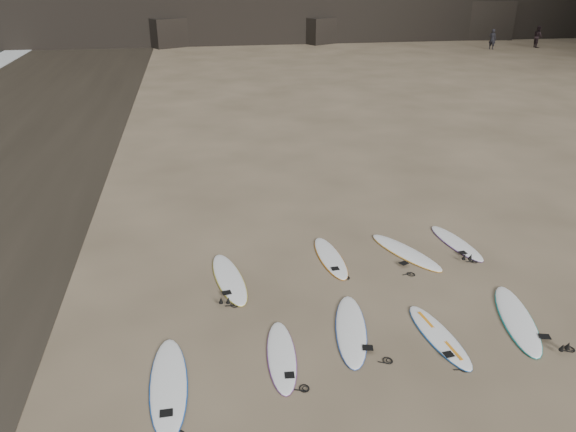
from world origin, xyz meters
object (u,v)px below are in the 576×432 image
Objects in this scene: surfboard_6 at (330,257)px; surfboard_7 at (406,252)px; surfboard_8 at (456,243)px; person_b at (538,37)px; surfboard_2 at (351,329)px; surfboard_5 at (229,278)px; surfboard_3 at (439,336)px; surfboard_4 at (517,319)px; surfboard_0 at (168,384)px; person_a at (492,39)px; surfboard_1 at (282,355)px.

surfboard_7 is at bearing -4.37° from surfboard_6.
person_b reaches higher than surfboard_8.
surfboard_2 and surfboard_5 have the same top height.
surfboard_5 is 2.74m from surfboard_6.
surfboard_2 is 1.11× the size of surfboard_3.
surfboard_3 is 0.90× the size of surfboard_5.
surfboard_4 is (1.89, 0.28, 0.01)m from surfboard_3.
surfboard_7 is 43.61m from person_b.
surfboard_0 is 5.45m from surfboard_3.
surfboard_8 is at bearing 53.78° from surfboard_3.
surfboard_5 is 1.37× the size of person_b.
surfboard_5 is at bearing 170.04° from surfboard_4.
surfboard_2 is 1.49× the size of person_a.
surfboard_7 reaches higher than surfboard_3.
surfboard_0 is 7.33m from surfboard_7.
surfboard_0 is at bearing 148.48° from person_b.
surfboard_8 is (2.17, 3.87, -0.00)m from surfboard_3.
surfboard_8 is 1.22× the size of person_b.
surfboard_4 is at bearing 5.59° from surfboard_0.
surfboard_1 is at bearing 11.54° from surfboard_0.
surfboard_0 is at bearing 179.00° from surfboard_3.
surfboard_2 is at bearing 15.16° from surfboard_0.
surfboard_5 is (-0.80, 3.09, 0.01)m from surfboard_1.
surfboard_8 is at bearing -14.07° from surfboard_7.
surfboard_3 is 1.24× the size of person_b.
surfboard_2 is 3.86m from surfboard_7.
surfboard_0 is at bearing -158.86° from surfboard_4.
person_a reaches higher than surfboard_4.
surfboard_5 is at bearing -169.88° from surfboard_6.
surfboard_5 is 46.95m from person_b.
surfboard_4 reaches higher than surfboard_5.
surfboard_7 is 1.34× the size of person_b.
person_a is at bearing 62.05° from surfboard_1.
surfboard_1 is 0.90× the size of surfboard_7.
surfboard_4 is 3.54m from surfboard_7.
surfboard_2 is at bearing 151.17° from person_b.
surfboard_3 is 0.92× the size of surfboard_7.
surfboard_3 is at bearing -157.06° from surfboard_4.
surfboard_3 is 1.01× the size of surfboard_8.
surfboard_6 reaches higher than surfboard_8.
person_a is (25.53, 35.55, 0.81)m from surfboard_5.
surfboard_4 is 1.15× the size of surfboard_6.
surfboard_7 reaches higher than surfboard_1.
surfboard_2 is 3.62m from surfboard_4.
surfboard_4 is at bearing 1.44° from surfboard_3.
surfboard_3 reaches higher than surfboard_1.
surfboard_1 is 1.67m from surfboard_2.
surfboard_0 is 1.07× the size of surfboard_2.
person_a is at bearing 54.50° from surfboard_0.
surfboard_3 is 1.33× the size of person_a.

